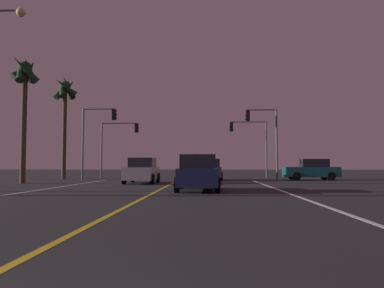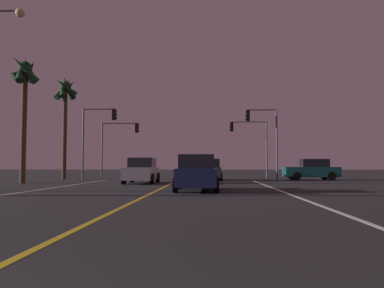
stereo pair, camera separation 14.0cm
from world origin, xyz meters
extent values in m
cube|color=silver|center=(5.85, 11.38, 0.00)|extent=(0.16, 34.75, 0.01)
cube|color=gold|center=(0.00, 11.38, 0.00)|extent=(0.16, 34.75, 0.01)
cylinder|color=black|center=(9.33, 29.04, 0.34)|extent=(0.68, 0.22, 0.68)
cylinder|color=black|center=(9.33, 30.84, 0.34)|extent=(0.68, 0.22, 0.68)
cylinder|color=black|center=(12.03, 29.04, 0.34)|extent=(0.68, 0.22, 0.68)
cylinder|color=black|center=(12.03, 30.84, 0.34)|extent=(0.68, 0.22, 0.68)
cube|color=#145156|center=(10.68, 29.94, 0.66)|extent=(4.30, 1.80, 0.80)
cube|color=black|center=(10.93, 29.94, 1.38)|extent=(2.10, 1.60, 0.64)
cube|color=red|center=(12.78, 29.34, 0.76)|extent=(0.08, 0.24, 0.16)
cube|color=red|center=(12.78, 30.54, 0.76)|extent=(0.08, 0.24, 0.16)
cylinder|color=black|center=(1.01, 18.04, 0.34)|extent=(0.22, 0.68, 0.68)
cylinder|color=black|center=(2.81, 18.04, 0.34)|extent=(0.22, 0.68, 0.68)
cylinder|color=black|center=(1.01, 15.34, 0.34)|extent=(0.22, 0.68, 0.68)
cylinder|color=black|center=(2.81, 15.34, 0.34)|extent=(0.22, 0.68, 0.68)
cube|color=navy|center=(1.91, 16.69, 0.66)|extent=(1.80, 4.30, 0.80)
cube|color=black|center=(1.91, 16.44, 1.38)|extent=(1.60, 2.10, 0.64)
cube|color=red|center=(1.31, 14.59, 0.76)|extent=(0.24, 0.08, 0.16)
cube|color=red|center=(2.51, 14.59, 0.76)|extent=(0.24, 0.08, 0.16)
cylinder|color=black|center=(-1.14, 22.53, 0.34)|extent=(0.22, 0.68, 0.68)
cylinder|color=black|center=(-2.94, 22.53, 0.34)|extent=(0.22, 0.68, 0.68)
cylinder|color=black|center=(-1.14, 25.23, 0.34)|extent=(0.22, 0.68, 0.68)
cylinder|color=black|center=(-2.94, 25.23, 0.34)|extent=(0.22, 0.68, 0.68)
cube|color=#B7BABF|center=(-2.04, 23.88, 0.66)|extent=(1.80, 4.30, 0.80)
cube|color=black|center=(-2.04, 24.13, 1.38)|extent=(1.60, 2.10, 0.64)
cube|color=red|center=(-1.44, 25.98, 0.76)|extent=(0.24, 0.08, 0.16)
cube|color=red|center=(-2.64, 25.98, 0.76)|extent=(0.24, 0.08, 0.16)
cylinder|color=black|center=(1.56, 30.51, 0.34)|extent=(0.22, 0.68, 0.68)
cylinder|color=black|center=(3.36, 30.51, 0.34)|extent=(0.22, 0.68, 0.68)
cylinder|color=black|center=(1.56, 27.81, 0.34)|extent=(0.22, 0.68, 0.68)
cylinder|color=black|center=(3.36, 27.81, 0.34)|extent=(0.22, 0.68, 0.68)
cube|color=#38383D|center=(2.46, 29.16, 0.66)|extent=(1.80, 4.30, 0.80)
cube|color=black|center=(2.46, 28.91, 1.38)|extent=(1.60, 2.10, 0.64)
cube|color=red|center=(1.86, 27.06, 0.76)|extent=(0.24, 0.08, 0.16)
cube|color=red|center=(3.06, 27.06, 0.76)|extent=(0.24, 0.08, 0.16)
cylinder|color=#4C4C51|center=(7.86, 29.25, 2.85)|extent=(0.14, 0.14, 5.70)
cylinder|color=#4C4C51|center=(6.72, 29.25, 5.65)|extent=(2.28, 0.10, 0.10)
cube|color=black|center=(5.58, 29.25, 5.20)|extent=(0.28, 0.36, 0.90)
sphere|color=red|center=(5.42, 29.25, 5.50)|extent=(0.20, 0.20, 0.20)
sphere|color=#3C2706|center=(5.42, 29.25, 5.20)|extent=(0.20, 0.20, 0.20)
sphere|color=#063816|center=(5.42, 29.25, 4.90)|extent=(0.20, 0.20, 0.20)
cylinder|color=#4C4C51|center=(-7.86, 29.25, 2.92)|extent=(0.14, 0.14, 5.85)
cylinder|color=#4C4C51|center=(-6.59, 29.25, 5.80)|extent=(2.54, 0.10, 0.10)
cube|color=black|center=(-5.31, 29.25, 5.35)|extent=(0.28, 0.36, 0.90)
sphere|color=red|center=(-5.15, 29.25, 5.65)|extent=(0.20, 0.20, 0.20)
sphere|color=#3C2706|center=(-5.15, 29.25, 5.35)|extent=(0.20, 0.20, 0.20)
sphere|color=#063816|center=(-5.15, 29.25, 5.05)|extent=(0.20, 0.20, 0.20)
cylinder|color=#4C4C51|center=(7.86, 34.75, 2.67)|extent=(0.14, 0.14, 5.35)
cylinder|color=#4C4C51|center=(6.22, 34.75, 5.30)|extent=(3.27, 0.10, 0.10)
cube|color=black|center=(4.59, 34.75, 4.85)|extent=(0.28, 0.36, 0.90)
sphere|color=red|center=(4.43, 34.75, 5.15)|extent=(0.20, 0.20, 0.20)
sphere|color=#3C2706|center=(4.43, 34.75, 4.85)|extent=(0.20, 0.20, 0.20)
sphere|color=#063816|center=(4.43, 34.75, 4.55)|extent=(0.20, 0.20, 0.20)
cylinder|color=#4C4C51|center=(-7.86, 34.75, 2.64)|extent=(0.14, 0.14, 5.28)
cylinder|color=#4C4C51|center=(-6.18, 34.75, 5.23)|extent=(3.35, 0.10, 0.10)
cube|color=black|center=(-4.50, 34.75, 4.78)|extent=(0.28, 0.36, 0.90)
sphere|color=red|center=(-4.34, 34.75, 5.08)|extent=(0.20, 0.20, 0.20)
sphere|color=#3C2706|center=(-4.34, 34.75, 4.78)|extent=(0.20, 0.20, 0.20)
sphere|color=#063816|center=(-4.34, 34.75, 4.48)|extent=(0.20, 0.20, 0.20)
cylinder|color=#4C4C51|center=(-7.25, 15.79, 8.52)|extent=(1.65, 0.10, 0.10)
sphere|color=#F9D88C|center=(-6.43, 15.79, 8.42)|extent=(0.44, 0.44, 0.44)
cylinder|color=#473826|center=(-9.90, 23.35, 3.74)|extent=(0.36, 0.36, 7.49)
sphere|color=#19381E|center=(-9.90, 23.35, 7.74)|extent=(0.90, 0.90, 0.90)
cone|color=#19381E|center=(-9.60, 23.33, 7.59)|extent=(0.68, 1.56, 1.65)
cone|color=#19381E|center=(-9.75, 23.61, 7.59)|extent=(1.58, 1.24, 1.58)
cone|color=#19381E|center=(-10.11, 23.56, 7.59)|extent=(1.57, 1.56, 1.43)
cone|color=#19381E|center=(-10.17, 23.22, 7.59)|extent=(1.19, 1.69, 1.99)
cone|color=#19381E|center=(-9.79, 23.07, 7.59)|extent=(1.95, 1.21, 1.97)
cylinder|color=#473826|center=(-9.92, 30.59, 3.88)|extent=(0.36, 0.36, 7.76)
sphere|color=#19381E|center=(-9.92, 30.59, 8.01)|extent=(0.90, 0.90, 0.90)
cone|color=#19381E|center=(-9.63, 30.50, 7.86)|extent=(1.04, 1.86, 1.99)
cone|color=#19381E|center=(-9.78, 30.85, 7.86)|extent=(1.79, 1.29, 1.60)
cone|color=#19381E|center=(-10.17, 30.76, 7.86)|extent=(1.47, 1.78, 2.19)
cone|color=#19381E|center=(-10.18, 30.43, 7.86)|extent=(1.41, 1.84, 2.05)
cone|color=#19381E|center=(-9.77, 30.33, 7.86)|extent=(1.98, 1.47, 1.65)
camera|label=1|loc=(2.41, -1.53, 1.22)|focal=35.85mm
camera|label=2|loc=(2.55, -1.53, 1.22)|focal=35.85mm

